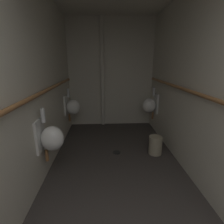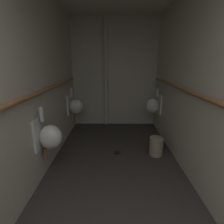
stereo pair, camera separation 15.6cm
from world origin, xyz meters
TOP-DOWN VIEW (x-y plane):
  - floor at (0.00, 2.21)m, footprint 2.20×4.54m
  - wall_left at (-1.07, 2.21)m, footprint 0.06×4.54m
  - wall_right at (1.07, 2.21)m, footprint 0.06×4.54m
  - wall_back at (0.00, 4.45)m, footprint 2.20×0.06m
  - urinal_left_mid at (-0.90, 2.21)m, footprint 0.32×0.30m
  - urinal_left_far at (-0.90, 3.85)m, footprint 0.32×0.30m
  - urinal_right_mid at (0.90, 3.91)m, footprint 0.32×0.30m
  - supply_pipe_left at (-0.98, 2.22)m, footprint 0.06×3.72m
  - supply_pipe_right at (0.98, 2.24)m, footprint 0.06×3.82m
  - standpipe_back_wall at (-0.21, 4.34)m, footprint 0.09×0.09m
  - floor_drain at (0.04, 2.90)m, footprint 0.14×0.14m
  - waste_bin at (0.73, 2.83)m, footprint 0.24×0.24m

SIDE VIEW (x-z plane):
  - floor at x=0.00m, z-range -0.08..0.00m
  - floor_drain at x=0.04m, z-range 0.00..0.01m
  - waste_bin at x=0.73m, z-range 0.00..0.33m
  - urinal_left_mid at x=-0.90m, z-range 0.26..1.01m
  - urinal_left_far at x=-0.90m, z-range 0.26..1.01m
  - urinal_right_mid at x=0.90m, z-range 0.26..1.01m
  - supply_pipe_left at x=-0.98m, z-range 1.19..1.25m
  - supply_pipe_right at x=0.98m, z-range 1.19..1.25m
  - wall_left at x=-1.07m, z-range 0.00..2.62m
  - wall_right at x=1.07m, z-range 0.00..2.62m
  - wall_back at x=0.00m, z-range 0.00..2.62m
  - standpipe_back_wall at x=-0.21m, z-range 0.02..2.59m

